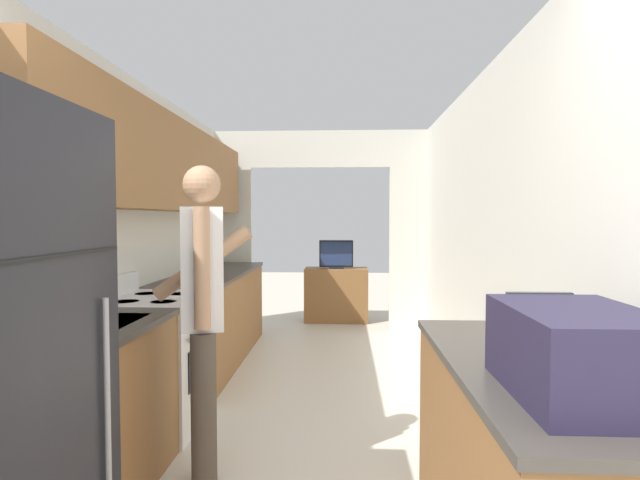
% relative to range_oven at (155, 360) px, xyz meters
% --- Properties ---
extents(wall_left, '(0.38, 7.57, 2.50)m').
position_rel_range_oven_xyz_m(wall_left, '(-0.25, 0.10, 1.07)').
color(wall_left, silver).
rests_on(wall_left, ground_plane).
extents(wall_right, '(0.06, 7.57, 2.50)m').
position_rel_range_oven_xyz_m(wall_right, '(2.33, -0.38, 0.80)').
color(wall_right, silver).
rests_on(wall_right, ground_plane).
extents(wall_far_with_doorway, '(3.01, 0.06, 2.50)m').
position_rel_range_oven_xyz_m(wall_far_with_doorway, '(1.00, 2.84, 1.00)').
color(wall_far_with_doorway, silver).
rests_on(wall_far_with_doorway, ground_plane).
extents(counter_left, '(0.62, 4.06, 0.89)m').
position_rel_range_oven_xyz_m(counter_left, '(-0.01, 0.84, -0.00)').
color(counter_left, brown).
rests_on(counter_left, ground_plane).
extents(counter_right, '(0.62, 1.53, 0.89)m').
position_rel_range_oven_xyz_m(counter_right, '(2.00, -1.44, -0.01)').
color(counter_right, brown).
rests_on(counter_right, ground_plane).
extents(range_oven, '(0.66, 0.77, 1.03)m').
position_rel_range_oven_xyz_m(range_oven, '(0.00, 0.00, 0.00)').
color(range_oven, white).
rests_on(range_oven, ground_plane).
extents(person, '(0.54, 0.44, 1.70)m').
position_rel_range_oven_xyz_m(person, '(0.56, -0.77, 0.47)').
color(person, '#4C4238').
rests_on(person, ground_plane).
extents(suitcase, '(0.39, 0.59, 0.27)m').
position_rel_range_oven_xyz_m(suitcase, '(2.00, -1.79, 0.57)').
color(suitcase, '#231E38').
rests_on(suitcase, counter_right).
extents(tv_cabinet, '(0.86, 0.42, 0.74)m').
position_rel_range_oven_xyz_m(tv_cabinet, '(1.19, 3.53, -0.08)').
color(tv_cabinet, brown).
rests_on(tv_cabinet, ground_plane).
extents(television, '(0.46, 0.16, 0.39)m').
position_rel_range_oven_xyz_m(television, '(1.19, 3.49, 0.48)').
color(television, black).
rests_on(television, tv_cabinet).
extents(knife, '(0.09, 0.34, 0.02)m').
position_rel_range_oven_xyz_m(knife, '(0.04, 0.67, 0.44)').
color(knife, '#B7B7BC').
rests_on(knife, counter_left).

